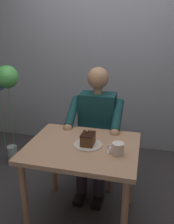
{
  "coord_description": "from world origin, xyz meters",
  "views": [
    {
      "loc": [
        -0.45,
        1.62,
        1.61
      ],
      "look_at": [
        -0.01,
        -0.1,
        0.98
      ],
      "focal_mm": 37.76,
      "sensor_mm": 36.0,
      "label": 1
    }
  ],
  "objects_px": {
    "seated_person": "(96,129)",
    "coffee_cup": "(118,148)",
    "chair": "(99,137)",
    "dining_table": "(82,156)",
    "cake_slice": "(88,139)",
    "dessert_spoon": "(109,151)",
    "balloon_display": "(4,88)"
  },
  "relations": [
    {
      "from": "dining_table",
      "to": "chair",
      "type": "bearing_deg",
      "value": -90.0
    },
    {
      "from": "chair",
      "to": "seated_person",
      "type": "bearing_deg",
      "value": 90.0
    },
    {
      "from": "dessert_spoon",
      "to": "balloon_display",
      "type": "bearing_deg",
      "value": -27.74
    },
    {
      "from": "coffee_cup",
      "to": "dessert_spoon",
      "type": "height_order",
      "value": "coffee_cup"
    },
    {
      "from": "chair",
      "to": "balloon_display",
      "type": "bearing_deg",
      "value": 1.81
    },
    {
      "from": "seated_person",
      "to": "coffee_cup",
      "type": "distance_m",
      "value": 0.66
    },
    {
      "from": "seated_person",
      "to": "balloon_display",
      "type": "height_order",
      "value": "seated_person"
    },
    {
      "from": "dessert_spoon",
      "to": "coffee_cup",
      "type": "bearing_deg",
      "value": 156.62
    },
    {
      "from": "chair",
      "to": "seated_person",
      "type": "xyz_separation_m",
      "value": [
        0.0,
        0.17,
        0.17
      ]
    },
    {
      "from": "dining_table",
      "to": "cake_slice",
      "type": "bearing_deg",
      "value": -162.97
    },
    {
      "from": "cake_slice",
      "to": "dining_table",
      "type": "bearing_deg",
      "value": 17.03
    },
    {
      "from": "seated_person",
      "to": "dessert_spoon",
      "type": "xyz_separation_m",
      "value": [
        -0.22,
        0.55,
        0.08
      ]
    },
    {
      "from": "chair",
      "to": "seated_person",
      "type": "distance_m",
      "value": 0.24
    },
    {
      "from": "dining_table",
      "to": "seated_person",
      "type": "xyz_separation_m",
      "value": [
        0.0,
        -0.51,
        0.03
      ]
    },
    {
      "from": "balloon_display",
      "to": "seated_person",
      "type": "bearing_deg",
      "value": 172.93
    },
    {
      "from": "dessert_spoon",
      "to": "balloon_display",
      "type": "relative_size",
      "value": 0.12
    },
    {
      "from": "seated_person",
      "to": "dessert_spoon",
      "type": "distance_m",
      "value": 0.6
    },
    {
      "from": "balloon_display",
      "to": "chair",
      "type": "bearing_deg",
      "value": -178.19
    },
    {
      "from": "dessert_spoon",
      "to": "balloon_display",
      "type": "height_order",
      "value": "balloon_display"
    },
    {
      "from": "dining_table",
      "to": "chair",
      "type": "xyz_separation_m",
      "value": [
        0.0,
        -0.68,
        -0.14
      ]
    },
    {
      "from": "dining_table",
      "to": "seated_person",
      "type": "bearing_deg",
      "value": -90.0
    },
    {
      "from": "seated_person",
      "to": "chair",
      "type": "bearing_deg",
      "value": -90.0
    },
    {
      "from": "dining_table",
      "to": "cake_slice",
      "type": "xyz_separation_m",
      "value": [
        -0.04,
        -0.01,
        0.16
      ]
    },
    {
      "from": "coffee_cup",
      "to": "seated_person",
      "type": "bearing_deg",
      "value": -63.49
    },
    {
      "from": "seated_person",
      "to": "cake_slice",
      "type": "xyz_separation_m",
      "value": [
        -0.04,
        0.5,
        0.13
      ]
    },
    {
      "from": "dining_table",
      "to": "coffee_cup",
      "type": "xyz_separation_m",
      "value": [
        -0.29,
        0.07,
        0.15
      ]
    },
    {
      "from": "cake_slice",
      "to": "coffee_cup",
      "type": "bearing_deg",
      "value": 161.48
    },
    {
      "from": "cake_slice",
      "to": "coffee_cup",
      "type": "xyz_separation_m",
      "value": [
        -0.25,
        0.08,
        -0.01
      ]
    },
    {
      "from": "chair",
      "to": "dessert_spoon",
      "type": "xyz_separation_m",
      "value": [
        -0.22,
        0.72,
        0.25
      ]
    },
    {
      "from": "chair",
      "to": "dessert_spoon",
      "type": "distance_m",
      "value": 0.79
    },
    {
      "from": "seated_person",
      "to": "coffee_cup",
      "type": "bearing_deg",
      "value": 116.51
    },
    {
      "from": "dining_table",
      "to": "cake_slice",
      "type": "relative_size",
      "value": 6.63
    }
  ]
}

